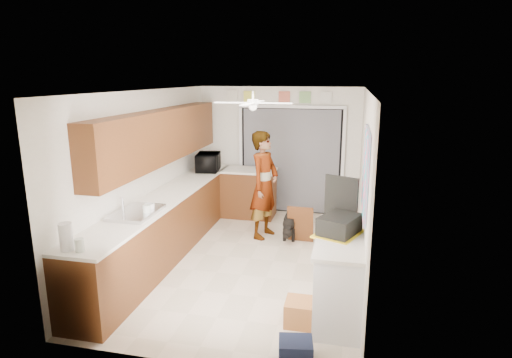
{
  "coord_description": "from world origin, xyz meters",
  "views": [
    {
      "loc": [
        1.39,
        -5.85,
        2.69
      ],
      "look_at": [
        0.0,
        0.4,
        1.15
      ],
      "focal_mm": 30.0,
      "sensor_mm": 36.0,
      "label": 1
    }
  ],
  "objects_px": {
    "navy_crate": "(296,350)",
    "dog": "(290,225)",
    "microwave": "(208,162)",
    "suitcase": "(339,225)",
    "cup": "(149,208)",
    "cardboard_box": "(305,313)",
    "man": "(264,185)",
    "paper_towel_roll": "(66,237)"
  },
  "relations": [
    {
      "from": "cup",
      "to": "suitcase",
      "type": "distance_m",
      "value": 2.51
    },
    {
      "from": "suitcase",
      "to": "navy_crate",
      "type": "height_order",
      "value": "suitcase"
    },
    {
      "from": "cup",
      "to": "dog",
      "type": "height_order",
      "value": "cup"
    },
    {
      "from": "cup",
      "to": "cardboard_box",
      "type": "xyz_separation_m",
      "value": [
        2.17,
        -0.71,
        -0.86
      ]
    },
    {
      "from": "microwave",
      "to": "suitcase",
      "type": "xyz_separation_m",
      "value": [
        2.54,
        -2.85,
        -0.06
      ]
    },
    {
      "from": "cardboard_box",
      "to": "man",
      "type": "relative_size",
      "value": 0.24
    },
    {
      "from": "paper_towel_roll",
      "to": "dog",
      "type": "xyz_separation_m",
      "value": [
        1.88,
        3.23,
        -0.86
      ]
    },
    {
      "from": "paper_towel_roll",
      "to": "cardboard_box",
      "type": "height_order",
      "value": "paper_towel_roll"
    },
    {
      "from": "microwave",
      "to": "cardboard_box",
      "type": "height_order",
      "value": "microwave"
    },
    {
      "from": "cup",
      "to": "paper_towel_roll",
      "type": "relative_size",
      "value": 0.47
    },
    {
      "from": "navy_crate",
      "to": "cup",
      "type": "bearing_deg",
      "value": 148.15
    },
    {
      "from": "navy_crate",
      "to": "dog",
      "type": "bearing_deg",
      "value": 99.09
    },
    {
      "from": "cup",
      "to": "suitcase",
      "type": "xyz_separation_m",
      "value": [
        2.49,
        -0.27,
        0.05
      ]
    },
    {
      "from": "paper_towel_roll",
      "to": "suitcase",
      "type": "height_order",
      "value": "paper_towel_roll"
    },
    {
      "from": "suitcase",
      "to": "man",
      "type": "height_order",
      "value": "man"
    },
    {
      "from": "navy_crate",
      "to": "paper_towel_roll",
      "type": "bearing_deg",
      "value": -178.8
    },
    {
      "from": "paper_towel_roll",
      "to": "cardboard_box",
      "type": "distance_m",
      "value": 2.68
    },
    {
      "from": "suitcase",
      "to": "dog",
      "type": "height_order",
      "value": "suitcase"
    },
    {
      "from": "microwave",
      "to": "man",
      "type": "bearing_deg",
      "value": -131.13
    },
    {
      "from": "paper_towel_roll",
      "to": "cup",
      "type": "bearing_deg",
      "value": 80.19
    },
    {
      "from": "cup",
      "to": "suitcase",
      "type": "height_order",
      "value": "suitcase"
    },
    {
      "from": "paper_towel_roll",
      "to": "man",
      "type": "height_order",
      "value": "man"
    },
    {
      "from": "paper_towel_roll",
      "to": "cardboard_box",
      "type": "xyz_separation_m",
      "value": [
        2.41,
        0.67,
        -0.95
      ]
    },
    {
      "from": "paper_towel_roll",
      "to": "dog",
      "type": "height_order",
      "value": "paper_towel_roll"
    },
    {
      "from": "microwave",
      "to": "suitcase",
      "type": "relative_size",
      "value": 1.24
    },
    {
      "from": "navy_crate",
      "to": "dog",
      "type": "xyz_separation_m",
      "value": [
        -0.51,
        3.18,
        0.13
      ]
    },
    {
      "from": "navy_crate",
      "to": "cardboard_box",
      "type": "bearing_deg",
      "value": 87.78
    },
    {
      "from": "microwave",
      "to": "cup",
      "type": "height_order",
      "value": "microwave"
    },
    {
      "from": "suitcase",
      "to": "navy_crate",
      "type": "distance_m",
      "value": 1.47
    },
    {
      "from": "microwave",
      "to": "suitcase",
      "type": "distance_m",
      "value": 3.82
    },
    {
      "from": "microwave",
      "to": "navy_crate",
      "type": "distance_m",
      "value": 4.6
    },
    {
      "from": "navy_crate",
      "to": "microwave",
      "type": "bearing_deg",
      "value": 119.33
    },
    {
      "from": "suitcase",
      "to": "cardboard_box",
      "type": "relative_size",
      "value": 1.1
    },
    {
      "from": "microwave",
      "to": "dog",
      "type": "relative_size",
      "value": 1.02
    },
    {
      "from": "cardboard_box",
      "to": "man",
      "type": "distance_m",
      "value": 2.85
    },
    {
      "from": "microwave",
      "to": "cardboard_box",
      "type": "distance_m",
      "value": 4.09
    },
    {
      "from": "cup",
      "to": "dog",
      "type": "bearing_deg",
      "value": 48.32
    },
    {
      "from": "navy_crate",
      "to": "man",
      "type": "distance_m",
      "value": 3.42
    },
    {
      "from": "cup",
      "to": "man",
      "type": "relative_size",
      "value": 0.08
    },
    {
      "from": "cup",
      "to": "suitcase",
      "type": "bearing_deg",
      "value": -6.13
    },
    {
      "from": "dog",
      "to": "suitcase",
      "type": "bearing_deg",
      "value": -68.03
    },
    {
      "from": "dog",
      "to": "navy_crate",
      "type": "bearing_deg",
      "value": -80.93
    }
  ]
}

